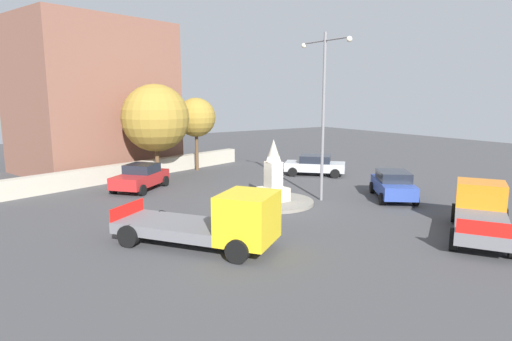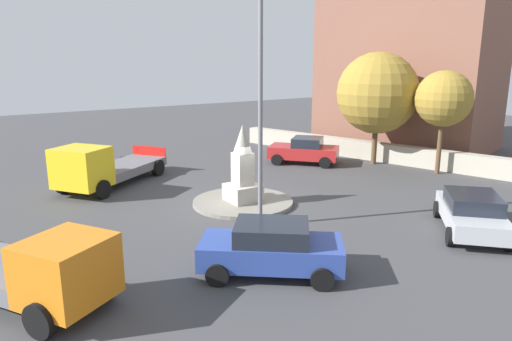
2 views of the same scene
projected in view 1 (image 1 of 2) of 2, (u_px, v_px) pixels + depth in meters
name	position (u px, v px, depth m)	size (l,w,h in m)	color
ground_plane	(273.00, 203.00, 22.69)	(80.00, 80.00, 0.00)	#424244
traffic_island	(273.00, 202.00, 22.68)	(4.23, 4.23, 0.16)	gray
monument	(273.00, 177.00, 22.45)	(1.29, 1.29, 3.22)	#B2AA99
streetlamp	(324.00, 102.00, 22.49)	(3.64, 0.28, 8.77)	slate
car_silver_far_side	(315.00, 165.00, 30.58)	(4.24, 4.18, 1.42)	#B7BABF
car_blue_approaching	(393.00, 185.00, 23.54)	(4.21, 3.83, 1.54)	#2D479E
car_red_near_island	(141.00, 177.00, 25.86)	(3.96, 4.17, 1.53)	#B22323
truck_orange_waiting	(481.00, 211.00, 17.67)	(4.48, 5.64, 1.94)	orange
truck_yellow_parked_right	(218.00, 222.00, 15.89)	(6.25, 5.32, 2.19)	yellow
stone_boundary_wall	(140.00, 169.00, 29.94)	(18.65, 0.70, 1.08)	#B2AA99
corner_building	(94.00, 97.00, 32.44)	(10.50, 7.65, 10.96)	brown
tree_near_wall	(196.00, 118.00, 32.06)	(2.89, 2.89, 5.42)	brown
tree_mid_cluster	(156.00, 118.00, 29.25)	(4.56, 4.56, 6.36)	brown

